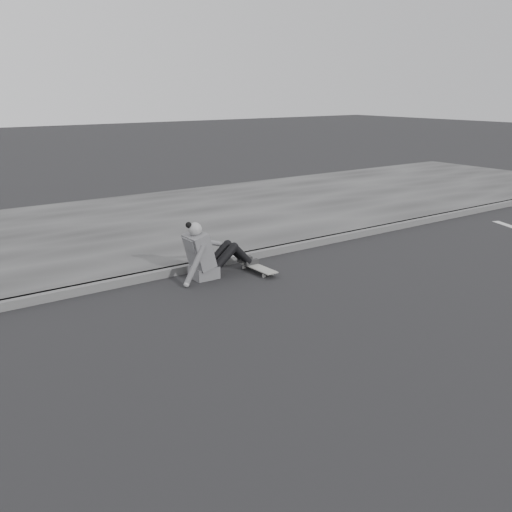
{
  "coord_description": "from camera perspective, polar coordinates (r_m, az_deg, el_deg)",
  "views": [
    {
      "loc": [
        -5.69,
        -4.77,
        2.7
      ],
      "look_at": [
        -1.32,
        1.28,
        0.5
      ],
      "focal_mm": 40.0,
      "sensor_mm": 36.0,
      "label": 1
    }
  ],
  "objects": [
    {
      "name": "curb",
      "position": [
        9.65,
        1.83,
        0.55
      ],
      "size": [
        24.0,
        0.16,
        0.12
      ],
      "primitive_type": "cube",
      "color": "#525252",
      "rests_on": "ground"
    },
    {
      "name": "ground",
      "position": [
        7.89,
        13.36,
        -4.04
      ],
      "size": [
        80.0,
        80.0,
        0.0
      ],
      "primitive_type": "plane",
      "color": "black",
      "rests_on": "ground"
    },
    {
      "name": "skateboard",
      "position": [
        8.69,
        0.16,
        -1.19
      ],
      "size": [
        0.2,
        0.78,
        0.09
      ],
      "color": "gray",
      "rests_on": "ground"
    },
    {
      "name": "sidewalk",
      "position": [
        12.11,
        -6.94,
        3.71
      ],
      "size": [
        24.0,
        6.0,
        0.12
      ],
      "primitive_type": "cube",
      "color": "#383838",
      "rests_on": "ground"
    },
    {
      "name": "seated_woman",
      "position": [
        8.41,
        -4.87,
        0.22
      ],
      "size": [
        1.38,
        0.46,
        0.88
      ],
      "color": "#575759",
      "rests_on": "ground"
    }
  ]
}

